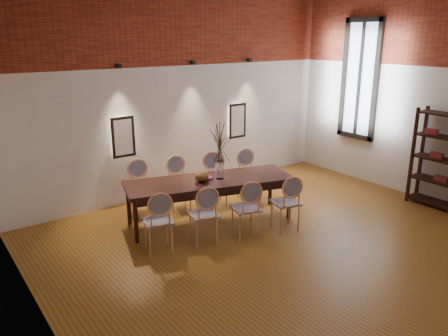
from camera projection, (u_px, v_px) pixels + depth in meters
floor at (311, 257)px, 6.30m from camera, size 7.00×7.00×0.02m
wall_back at (181, 92)px, 8.45m from camera, size 7.00×0.10×4.00m
wall_left at (36, 165)px, 3.70m from camera, size 0.10×7.00×4.00m
brick_band_back at (181, 24)px, 8.03m from camera, size 7.00×0.02×1.50m
brick_band_left at (25, 9)px, 3.37m from camera, size 0.02×7.00×1.50m
niche_left at (123, 137)px, 7.84m from camera, size 0.36×0.06×0.66m
niche_right at (237, 121)px, 9.31m from camera, size 0.36×0.06×0.66m
spot_fixture_left at (118, 66)px, 7.45m from camera, size 0.08×0.10×0.08m
spot_fixture_mid at (193, 63)px, 8.30m from camera, size 0.08×0.10×0.08m
spot_fixture_right at (249, 60)px, 9.09m from camera, size 0.08×0.10×0.08m
window_glass at (360, 80)px, 9.17m from camera, size 0.02×0.78×2.38m
window_frame at (360, 80)px, 9.16m from camera, size 0.08×0.90×2.50m
window_mullion at (360, 80)px, 9.16m from camera, size 0.06×0.06×2.40m
dining_table at (210, 201)px, 7.37m from camera, size 2.92×1.62×0.75m
chair_near_a at (158, 221)px, 6.35m from camera, size 0.54×0.54×0.94m
chair_near_b at (203, 214)px, 6.58m from camera, size 0.54×0.54×0.94m
chair_near_c at (246, 208)px, 6.81m from camera, size 0.54×0.54×0.94m
chair_near_d at (285, 202)px, 7.04m from camera, size 0.54×0.54×0.94m
chair_far_a at (140, 189)px, 7.65m from camera, size 0.54×0.54×0.94m
chair_far_b at (179, 184)px, 7.88m from camera, size 0.54×0.54×0.94m
chair_far_c at (215, 180)px, 8.11m from camera, size 0.54×0.54×0.94m
chair_far_d at (249, 176)px, 8.34m from camera, size 0.54×0.54×0.94m
vase at (220, 170)px, 7.28m from camera, size 0.14×0.14×0.30m
dried_branches at (220, 144)px, 7.14m from camera, size 0.50×0.50×0.70m
bowl at (202, 176)px, 7.14m from camera, size 0.24×0.24×0.18m
book at (204, 178)px, 7.29m from camera, size 0.30×0.24×0.03m
shelving_rack at (441, 160)px, 7.87m from camera, size 0.39×1.00×1.80m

